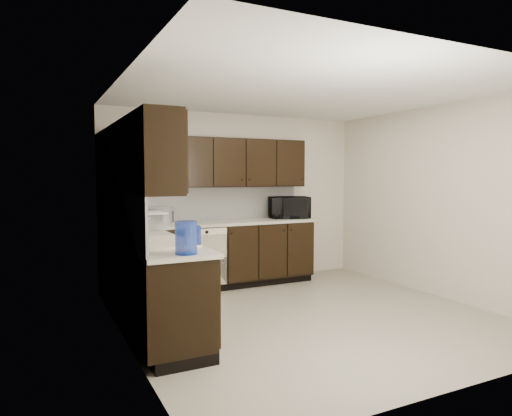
{
  "coord_description": "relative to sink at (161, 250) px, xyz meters",
  "views": [
    {
      "loc": [
        -2.78,
        -4.26,
        1.58
      ],
      "look_at": [
        -0.36,
        0.6,
        1.2
      ],
      "focal_mm": 32.0,
      "sensor_mm": 36.0,
      "label": 1
    }
  ],
  "objects": [
    {
      "name": "soap_bottle_b",
      "position": [
        -0.15,
        1.04,
        0.17
      ],
      "size": [
        0.1,
        0.1,
        0.22
      ],
      "primitive_type": "imported",
      "rotation": [
        0.0,
        0.0,
        -0.21
      ],
      "color": "gray",
      "rests_on": "countertop"
    },
    {
      "name": "blue_pitcher",
      "position": [
        0.03,
        -0.69,
        0.19
      ],
      "size": [
        0.23,
        0.23,
        0.27
      ],
      "primitive_type": "cylinder",
      "rotation": [
        0.0,
        0.0,
        0.29
      ],
      "color": "#102C97",
      "rests_on": "countertop"
    },
    {
      "name": "teal_tumbler",
      "position": [
        0.12,
        1.36,
        0.15
      ],
      "size": [
        0.09,
        0.09,
        0.18
      ],
      "primitive_type": "cylinder",
      "rotation": [
        0.0,
        0.0,
        -0.13
      ],
      "color": "#0B807A",
      "rests_on": "countertop"
    },
    {
      "name": "toaster_oven",
      "position": [
        0.43,
        1.69,
        0.17
      ],
      "size": [
        0.43,
        0.39,
        0.22
      ],
      "primitive_type": "cube",
      "rotation": [
        0.0,
        0.0,
        -0.41
      ],
      "color": "silver",
      "rests_on": "countertop"
    },
    {
      "name": "wall_back",
      "position": [
        1.68,
        2.01,
        0.37
      ],
      "size": [
        4.0,
        0.02,
        2.5
      ],
      "primitive_type": "cube",
      "color": "beige",
      "rests_on": "floor"
    },
    {
      "name": "wall_right",
      "position": [
        3.68,
        0.01,
        0.37
      ],
      "size": [
        0.02,
        4.0,
        2.5
      ],
      "primitive_type": "cube",
      "color": "beige",
      "rests_on": "floor"
    },
    {
      "name": "paper_towel_roll",
      "position": [
        0.11,
        1.36,
        0.2
      ],
      "size": [
        0.16,
        0.16,
        0.29
      ],
      "primitive_type": "cylinder",
      "rotation": [
        0.0,
        0.0,
        -0.23
      ],
      "color": "white",
      "rests_on": "countertop"
    },
    {
      "name": "soap_bottle_a",
      "position": [
        0.18,
        -0.32,
        0.14
      ],
      "size": [
        0.08,
        0.09,
        0.17
      ],
      "primitive_type": "imported",
      "rotation": [
        0.0,
        0.0,
        -0.1
      ],
      "color": "gray",
      "rests_on": "countertop"
    },
    {
      "name": "ceiling",
      "position": [
        1.68,
        0.01,
        1.62
      ],
      "size": [
        4.0,
        4.0,
        0.0
      ],
      "primitive_type": "plane",
      "rotation": [
        3.14,
        0.0,
        0.0
      ],
      "color": "white",
      "rests_on": "wall_back"
    },
    {
      "name": "microwave",
      "position": [
        2.43,
        1.72,
        0.22
      ],
      "size": [
        0.69,
        0.57,
        0.33
      ],
      "primitive_type": "imported",
      "rotation": [
        0.0,
        0.0,
        -0.32
      ],
      "color": "black",
      "rests_on": "countertop"
    },
    {
      "name": "countertop",
      "position": [
        0.67,
        1.12,
        0.04
      ],
      "size": [
        3.03,
        2.83,
        0.04
      ],
      "color": "#BAB7A2",
      "rests_on": "lower_cabinets"
    },
    {
      "name": "lower_cabinets",
      "position": [
        0.67,
        1.12,
        -0.47
      ],
      "size": [
        3.0,
        2.8,
        0.9
      ],
      "color": "black",
      "rests_on": "floor"
    },
    {
      "name": "floor",
      "position": [
        1.68,
        0.01,
        -0.88
      ],
      "size": [
        4.0,
        4.0,
        0.0
      ],
      "primitive_type": "plane",
      "color": "gray",
      "rests_on": "ground"
    },
    {
      "name": "backsplash",
      "position": [
        0.46,
        1.33,
        0.3
      ],
      "size": [
        3.0,
        2.8,
        0.48
      ],
      "color": "white",
      "rests_on": "countertop"
    },
    {
      "name": "wall_left",
      "position": [
        -0.32,
        0.01,
        0.37
      ],
      "size": [
        0.02,
        4.0,
        2.5
      ],
      "primitive_type": "cube",
      "color": "beige",
      "rests_on": "floor"
    },
    {
      "name": "storage_bin",
      "position": [
        0.07,
        1.13,
        0.16
      ],
      "size": [
        0.62,
        0.53,
        0.2
      ],
      "primitive_type": "cube",
      "rotation": [
        0.0,
        0.0,
        0.32
      ],
      "color": "silver",
      "rests_on": "countertop"
    },
    {
      "name": "upper_cabinets",
      "position": [
        0.58,
        1.22,
        0.89
      ],
      "size": [
        3.0,
        2.8,
        0.7
      ],
      "color": "black",
      "rests_on": "wall_back"
    },
    {
      "name": "dishwasher",
      "position": [
        0.98,
        1.42,
        -0.33
      ],
      "size": [
        0.58,
        0.04,
        0.78
      ],
      "color": "beige",
      "rests_on": "lower_cabinets"
    },
    {
      "name": "wall_front",
      "position": [
        1.68,
        -1.99,
        0.37
      ],
      "size": [
        4.0,
        0.02,
        2.5
      ],
      "primitive_type": "cube",
      "color": "beige",
      "rests_on": "floor"
    },
    {
      "name": "sink",
      "position": [
        0.0,
        0.0,
        0.0
      ],
      "size": [
        0.54,
        0.82,
        0.42
      ],
      "color": "beige",
      "rests_on": "countertop"
    }
  ]
}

